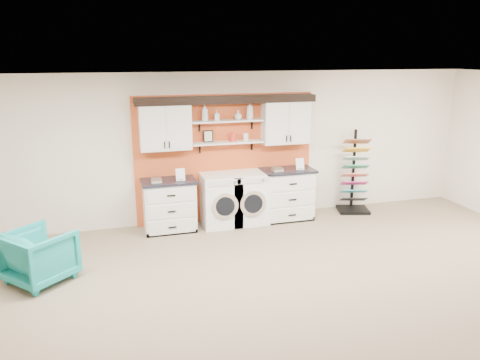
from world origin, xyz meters
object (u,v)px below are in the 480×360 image
object	(u,v)px
base_cabinet_left	(169,205)
armchair	(40,256)
base_cabinet_right	(287,194)
dryer	(248,198)
washer	(221,200)
sample_rack	(354,186)

from	to	relation	value
base_cabinet_left	armchair	distance (m)	2.50
base_cabinet_right	dryer	size ratio (longest dim) A/B	1.03
washer	base_cabinet_right	bearing A→B (deg)	0.15
base_cabinet_left	sample_rack	bearing A→B (deg)	0.53
base_cabinet_left	sample_rack	size ratio (longest dim) A/B	0.58
dryer	armchair	size ratio (longest dim) A/B	1.19
base_cabinet_right	armchair	distance (m)	4.53
dryer	base_cabinet_right	bearing A→B (deg)	0.25
base_cabinet_left	base_cabinet_right	bearing A→B (deg)	-0.00
dryer	armchair	world-z (taller)	dryer
base_cabinet_right	dryer	distance (m)	0.78
base_cabinet_left	base_cabinet_right	distance (m)	2.26
base_cabinet_left	armchair	world-z (taller)	base_cabinet_left
armchair	base_cabinet_left	bearing A→B (deg)	-95.68
washer	dryer	xyz separation A→B (m)	(0.53, 0.00, 0.00)
base_cabinet_left	armchair	xyz separation A→B (m)	(-2.02, -1.47, -0.10)
base_cabinet_right	armchair	world-z (taller)	base_cabinet_right
dryer	sample_rack	world-z (taller)	sample_rack
base_cabinet_left	sample_rack	xyz separation A→B (m)	(3.73, 0.03, 0.06)
washer	base_cabinet_left	bearing A→B (deg)	179.80
sample_rack	armchair	size ratio (longest dim) A/B	2.01
base_cabinet_left	base_cabinet_right	xyz separation A→B (m)	(2.26, -0.00, 0.02)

